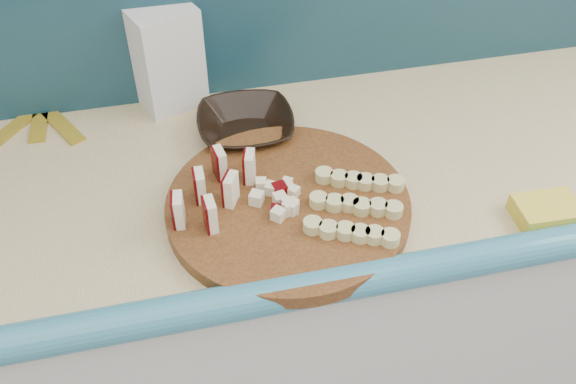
% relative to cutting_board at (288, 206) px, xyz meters
% --- Properties ---
extents(kitchen_counter, '(2.20, 0.63, 0.91)m').
position_rel_cutting_board_xyz_m(kitchen_counter, '(-0.18, 0.12, -0.47)').
color(kitchen_counter, silver).
rests_on(kitchen_counter, ground).
extents(cutting_board, '(0.56, 0.56, 0.03)m').
position_rel_cutting_board_xyz_m(cutting_board, '(0.00, 0.00, 0.00)').
color(cutting_board, '#441E0E').
rests_on(cutting_board, kitchen_counter).
extents(apple_wedges, '(0.17, 0.17, 0.06)m').
position_rel_cutting_board_xyz_m(apple_wedges, '(-0.12, 0.03, 0.04)').
color(apple_wedges, '#FCECC9').
rests_on(apple_wedges, cutting_board).
extents(apple_chunks, '(0.07, 0.07, 0.02)m').
position_rel_cutting_board_xyz_m(apple_chunks, '(-0.03, 0.01, 0.02)').
color(apple_chunks, '#F2E6C2').
rests_on(apple_chunks, cutting_board).
extents(banana_slices, '(0.20, 0.20, 0.02)m').
position_rel_cutting_board_xyz_m(banana_slices, '(0.11, -0.05, 0.02)').
color(banana_slices, '#CFC57F').
rests_on(banana_slices, cutting_board).
extents(brown_bowl, '(0.20, 0.20, 0.05)m').
position_rel_cutting_board_xyz_m(brown_bowl, '(-0.03, 0.23, 0.01)').
color(brown_bowl, black).
rests_on(brown_bowl, kitchen_counter).
extents(flour_bag, '(0.15, 0.13, 0.22)m').
position_rel_cutting_board_xyz_m(flour_bag, '(-0.16, 0.38, 0.10)').
color(flour_bag, silver).
rests_on(flour_bag, kitchen_counter).
extents(sponge, '(0.11, 0.08, 0.03)m').
position_rel_cutting_board_xyz_m(sponge, '(0.44, -0.12, 0.00)').
color(sponge, yellow).
rests_on(sponge, kitchen_counter).
extents(banana_peel, '(0.21, 0.17, 0.01)m').
position_rel_cutting_board_xyz_m(banana_peel, '(-0.45, 0.36, -0.01)').
color(banana_peel, '#B09522').
rests_on(banana_peel, kitchen_counter).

